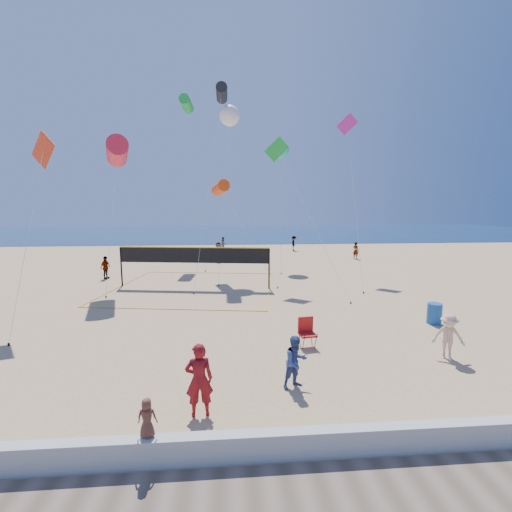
{
  "coord_description": "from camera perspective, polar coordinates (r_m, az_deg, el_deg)",
  "views": [
    {
      "loc": [
        -0.09,
        -9.36,
        5.17
      ],
      "look_at": [
        0.82,
        2.0,
        3.52
      ],
      "focal_mm": 24.0,
      "sensor_mm": 36.0,
      "label": 1
    }
  ],
  "objects": [
    {
      "name": "ground",
      "position": [
        10.69,
        -3.76,
        -20.69
      ],
      "size": [
        120.0,
        120.0,
        0.0
      ],
      "primitive_type": "plane",
      "color": "tan",
      "rests_on": "ground"
    },
    {
      "name": "ocean",
      "position": [
        71.54,
        -4.48,
        4.08
      ],
      "size": [
        140.0,
        50.0,
        0.03
      ],
      "primitive_type": "cube",
      "color": "navy",
      "rests_on": "ground"
    },
    {
      "name": "seawall",
      "position": [
        8.01,
        -3.42,
        -29.21
      ],
      "size": [
        32.0,
        0.3,
        0.6
      ],
      "primitive_type": "cube",
      "color": "#B9B9B4",
      "rests_on": "ground"
    },
    {
      "name": "woman",
      "position": [
        9.07,
        -9.46,
        -19.67
      ],
      "size": [
        0.74,
        0.53,
        1.88
      ],
      "primitive_type": "imported",
      "rotation": [
        0.0,
        0.0,
        3.27
      ],
      "color": "maroon",
      "rests_on": "ground"
    },
    {
      "name": "toddler",
      "position": [
        7.84,
        -17.7,
        -24.28
      ],
      "size": [
        0.41,
        0.27,
        0.8
      ],
      "primitive_type": "imported",
      "rotation": [
        0.0,
        0.0,
        3.09
      ],
      "color": "brown",
      "rests_on": "seawall"
    },
    {
      "name": "bystander_a",
      "position": [
        10.3,
        6.65,
        -17.12
      ],
      "size": [
        0.91,
        0.83,
        1.53
      ],
      "primitive_type": "imported",
      "rotation": [
        0.0,
        0.0,
        0.41
      ],
      "color": "navy",
      "rests_on": "ground"
    },
    {
      "name": "bystander_b",
      "position": [
        13.65,
        29.42,
        -11.59
      ],
      "size": [
        1.16,
        0.91,
        1.57
      ],
      "primitive_type": "imported",
      "rotation": [
        0.0,
        0.0,
        -0.37
      ],
      "color": "#D9B291",
      "rests_on": "ground"
    },
    {
      "name": "far_person_0",
      "position": [
        26.93,
        -23.8,
        -1.76
      ],
      "size": [
        0.71,
        1.04,
        1.64
      ],
      "primitive_type": "imported",
      "rotation": [
        0.0,
        0.0,
        1.22
      ],
      "color": "gray",
      "rests_on": "ground"
    },
    {
      "name": "far_person_1",
      "position": [
        32.45,
        -6.31,
        0.66
      ],
      "size": [
        1.78,
        1.01,
        1.83
      ],
      "primitive_type": "imported",
      "rotation": [
        0.0,
        0.0,
        -0.29
      ],
      "color": "gray",
      "rests_on": "ground"
    },
    {
      "name": "far_person_2",
      "position": [
        35.38,
        16.28,
        0.89
      ],
      "size": [
        0.7,
        0.73,
        1.69
      ],
      "primitive_type": "imported",
      "rotation": [
        0.0,
        0.0,
        2.24
      ],
      "color": "gray",
      "rests_on": "ground"
    },
    {
      "name": "far_person_3",
      "position": [
        40.13,
        -5.45,
        1.97
      ],
      "size": [
        0.95,
        0.84,
        1.63
      ],
      "primitive_type": "imported",
      "rotation": [
        0.0,
        0.0,
        0.33
      ],
      "color": "gray",
      "rests_on": "ground"
    },
    {
      "name": "far_person_4",
      "position": [
        40.63,
        6.33,
        2.1
      ],
      "size": [
        0.86,
        1.22,
        1.72
      ],
      "primitive_type": "imported",
      "rotation": [
        0.0,
        0.0,
        1.36
      ],
      "color": "gray",
      "rests_on": "ground"
    },
    {
      "name": "camp_chair",
      "position": [
        13.13,
        8.44,
        -12.13
      ],
      "size": [
        0.65,
        0.78,
        1.21
      ],
      "rotation": [
        0.0,
        0.0,
        0.14
      ],
      "color": "#B31614",
      "rests_on": "ground"
    },
    {
      "name": "trash_barrel",
      "position": [
        17.32,
        27.59,
        -8.49
      ],
      "size": [
        0.66,
        0.66,
        0.92
      ],
      "primitive_type": "cylinder",
      "rotation": [
        0.0,
        0.0,
        0.08
      ],
      "color": "#174D99",
      "rests_on": "ground"
    },
    {
      "name": "volleyball_net",
      "position": [
        22.17,
        -10.32,
        -0.59
      ],
      "size": [
        11.16,
        11.03,
        2.63
      ],
      "rotation": [
        0.0,
        0.0,
        -0.15
      ],
      "color": "black",
      "rests_on": "ground"
    },
    {
      "name": "kite_0",
      "position": [
        23.95,
        -22.14,
        15.83
      ],
      "size": [
        2.17,
        4.7,
        9.41
      ],
      "rotation": [
        0.0,
        0.0,
        0.32
      ],
      "color": "red",
      "rests_on": "ground"
    },
    {
      "name": "kite_1",
      "position": [
        28.92,
        -5.73,
        25.38
      ],
      "size": [
        2.18,
        8.62,
        14.29
      ],
      "rotation": [
        0.0,
        0.0,
        0.0
      ],
      "color": "black",
      "rests_on": "ground"
    },
    {
      "name": "kite_2",
      "position": [
        25.44,
        -5.93,
        11.2
      ],
      "size": [
        4.4,
        5.44,
        7.08
      ],
      "rotation": [
        0.0,
        0.0,
        0.28
      ],
      "color": "#DF440D",
      "rests_on": "ground"
    },
    {
      "name": "kite_3",
      "position": [
        19.07,
        -32.09,
        13.74
      ],
      "size": [
        1.53,
        4.7,
        8.63
      ],
      "rotation": [
        0.0,
        0.0,
        -0.35
      ],
      "color": "red",
      "rests_on": "ground"
    },
    {
      "name": "kite_4",
      "position": [
        23.79,
        4.04,
        16.24
      ],
      "size": [
        4.1,
        6.49,
        9.84
      ],
      "rotation": [
        0.0,
        0.0,
        0.18
      ],
      "color": "green",
      "rests_on": "ground"
    },
    {
      "name": "kite_5",
      "position": [
        28.69,
        15.09,
        19.2
      ],
      "size": [
        2.12,
        7.91,
        12.34
      ],
      "rotation": [
        0.0,
        0.0,
        -0.01
      ],
      "color": "#C7279A",
      "rests_on": "ground"
    },
    {
      "name": "kite_6",
      "position": [
        28.61,
        -4.43,
        22.28
      ],
      "size": [
        1.78,
        6.51,
        12.91
      ],
      "rotation": [
        0.0,
        0.0,
        -0.13
      ],
      "color": "white",
      "rests_on": "ground"
    },
    {
      "name": "kite_7",
      "position": [
        31.48,
        4.06,
        17.22
      ],
      "size": [
        1.81,
        5.99,
        10.86
      ],
      "rotation": [
        0.0,
        0.0,
        -0.2
      ],
      "color": "#25B4D3",
      "rests_on": "ground"
    },
    {
      "name": "kite_8",
      "position": [
        35.61,
        -11.51,
        23.58
      ],
      "size": [
        2.54,
        8.18,
        15.34
      ],
      "rotation": [
        0.0,
        0.0,
        -0.08
      ],
      "color": "green",
      "rests_on": "ground"
    }
  ]
}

